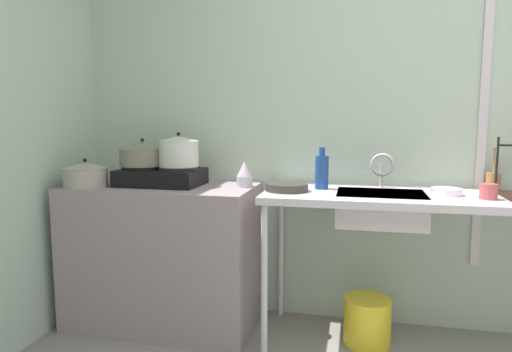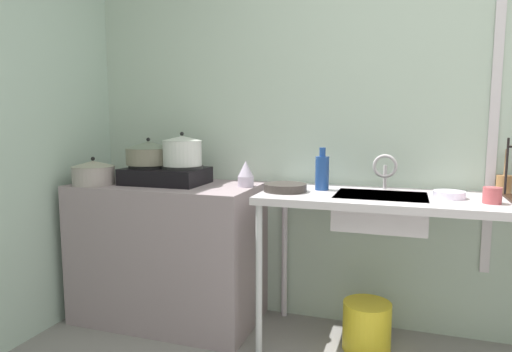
{
  "view_description": "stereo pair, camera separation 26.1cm",
  "coord_description": "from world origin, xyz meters",
  "px_view_note": "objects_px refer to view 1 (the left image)",
  "views": [
    {
      "loc": [
        -0.44,
        -1.17,
        1.28
      ],
      "look_at": [
        -1.01,
        1.35,
        0.95
      ],
      "focal_mm": 31.56,
      "sensor_mm": 36.0,
      "label": 1
    },
    {
      "loc": [
        -0.19,
        -1.1,
        1.28
      ],
      "look_at": [
        -1.01,
        1.35,
        0.95
      ],
      "focal_mm": 31.56,
      "sensor_mm": 36.0,
      "label": 2
    }
  ],
  "objects_px": {
    "pot_beside_stove": "(86,175)",
    "bottle_by_sink": "(322,171)",
    "stove": "(161,176)",
    "pot_on_left_burner": "(143,154)",
    "frying_pan": "(287,187)",
    "sink_basin": "(380,208)",
    "cup_by_rack": "(488,192)",
    "pot_on_right_burner": "(179,151)",
    "utensil_jar": "(493,181)",
    "bucket_on_floor": "(367,321)",
    "percolator": "(245,174)",
    "small_bowl_on_drainboard": "(446,191)",
    "faucet": "(382,166)"
  },
  "relations": [
    {
      "from": "faucet",
      "to": "pot_on_right_burner",
      "type": "bearing_deg",
      "value": -172.66
    },
    {
      "from": "stove",
      "to": "bucket_on_floor",
      "type": "distance_m",
      "value": 1.48
    },
    {
      "from": "pot_beside_stove",
      "to": "sink_basin",
      "type": "height_order",
      "value": "pot_beside_stove"
    },
    {
      "from": "frying_pan",
      "to": "utensil_jar",
      "type": "relative_size",
      "value": 1.0
    },
    {
      "from": "pot_beside_stove",
      "to": "faucet",
      "type": "xyz_separation_m",
      "value": [
        1.71,
        0.33,
        0.06
      ]
    },
    {
      "from": "bucket_on_floor",
      "to": "pot_on_right_burner",
      "type": "bearing_deg",
      "value": 179.68
    },
    {
      "from": "sink_basin",
      "to": "cup_by_rack",
      "type": "distance_m",
      "value": 0.54
    },
    {
      "from": "pot_on_left_burner",
      "to": "bucket_on_floor",
      "type": "distance_m",
      "value": 1.65
    },
    {
      "from": "stove",
      "to": "cup_by_rack",
      "type": "height_order",
      "value": "stove"
    },
    {
      "from": "cup_by_rack",
      "to": "bottle_by_sink",
      "type": "bearing_deg",
      "value": 169.64
    },
    {
      "from": "sink_basin",
      "to": "frying_pan",
      "type": "xyz_separation_m",
      "value": [
        -0.52,
        -0.05,
        0.11
      ]
    },
    {
      "from": "cup_by_rack",
      "to": "small_bowl_on_drainboard",
      "type": "bearing_deg",
      "value": 152.1
    },
    {
      "from": "stove",
      "to": "faucet",
      "type": "relative_size",
      "value": 2.38
    },
    {
      "from": "percolator",
      "to": "bottle_by_sink",
      "type": "height_order",
      "value": "bottle_by_sink"
    },
    {
      "from": "cup_by_rack",
      "to": "small_bowl_on_drainboard",
      "type": "relative_size",
      "value": 0.54
    },
    {
      "from": "pot_on_right_burner",
      "to": "bucket_on_floor",
      "type": "relative_size",
      "value": 0.9
    },
    {
      "from": "pot_on_right_burner",
      "to": "sink_basin",
      "type": "distance_m",
      "value": 1.22
    },
    {
      "from": "pot_on_right_burner",
      "to": "bucket_on_floor",
      "type": "xyz_separation_m",
      "value": [
        1.13,
        -0.01,
        -0.95
      ]
    },
    {
      "from": "faucet",
      "to": "frying_pan",
      "type": "xyz_separation_m",
      "value": [
        -0.52,
        -0.2,
        -0.11
      ]
    },
    {
      "from": "percolator",
      "to": "small_bowl_on_drainboard",
      "type": "bearing_deg",
      "value": -1.98
    },
    {
      "from": "pot_beside_stove",
      "to": "cup_by_rack",
      "type": "distance_m",
      "value": 2.22
    },
    {
      "from": "pot_on_left_burner",
      "to": "faucet",
      "type": "height_order",
      "value": "pot_on_left_burner"
    },
    {
      "from": "pot_beside_stove",
      "to": "cup_by_rack",
      "type": "xyz_separation_m",
      "value": [
        2.22,
        0.09,
        -0.04
      ]
    },
    {
      "from": "stove",
      "to": "pot_beside_stove",
      "type": "height_order",
      "value": "pot_beside_stove"
    },
    {
      "from": "faucet",
      "to": "sink_basin",
      "type": "bearing_deg",
      "value": -93.28
    },
    {
      "from": "frying_pan",
      "to": "stove",
      "type": "bearing_deg",
      "value": 176.29
    },
    {
      "from": "pot_on_right_burner",
      "to": "bottle_by_sink",
      "type": "bearing_deg",
      "value": 4.66
    },
    {
      "from": "pot_on_left_burner",
      "to": "percolator",
      "type": "bearing_deg",
      "value": 4.45
    },
    {
      "from": "pot_on_right_burner",
      "to": "sink_basin",
      "type": "bearing_deg",
      "value": -0.2
    },
    {
      "from": "sink_basin",
      "to": "small_bowl_on_drainboard",
      "type": "relative_size",
      "value": 2.98
    },
    {
      "from": "faucet",
      "to": "bucket_on_floor",
      "type": "height_order",
      "value": "faucet"
    },
    {
      "from": "pot_beside_stove",
      "to": "bottle_by_sink",
      "type": "height_order",
      "value": "bottle_by_sink"
    },
    {
      "from": "pot_on_right_burner",
      "to": "small_bowl_on_drainboard",
      "type": "distance_m",
      "value": 1.53
    },
    {
      "from": "faucet",
      "to": "bottle_by_sink",
      "type": "height_order",
      "value": "bottle_by_sink"
    },
    {
      "from": "percolator",
      "to": "cup_by_rack",
      "type": "xyz_separation_m",
      "value": [
        1.3,
        -0.13,
        -0.04
      ]
    },
    {
      "from": "frying_pan",
      "to": "sink_basin",
      "type": "bearing_deg",
      "value": 5.17
    },
    {
      "from": "utensil_jar",
      "to": "bucket_on_floor",
      "type": "height_order",
      "value": "utensil_jar"
    },
    {
      "from": "stove",
      "to": "cup_by_rack",
      "type": "xyz_separation_m",
      "value": [
        1.82,
        -0.09,
        -0.02
      ]
    },
    {
      "from": "frying_pan",
      "to": "bottle_by_sink",
      "type": "xyz_separation_m",
      "value": [
        0.18,
        0.12,
        0.08
      ]
    },
    {
      "from": "utensil_jar",
      "to": "faucet",
      "type": "bearing_deg",
      "value": -171.56
    },
    {
      "from": "pot_on_left_burner",
      "to": "small_bowl_on_drainboard",
      "type": "relative_size",
      "value": 1.79
    },
    {
      "from": "stove",
      "to": "pot_on_left_burner",
      "type": "height_order",
      "value": "pot_on_left_burner"
    },
    {
      "from": "small_bowl_on_drainboard",
      "to": "utensil_jar",
      "type": "height_order",
      "value": "utensil_jar"
    },
    {
      "from": "faucet",
      "to": "utensil_jar",
      "type": "relative_size",
      "value": 0.86
    },
    {
      "from": "cup_by_rack",
      "to": "sink_basin",
      "type": "bearing_deg",
      "value": 171.05
    },
    {
      "from": "percolator",
      "to": "small_bowl_on_drainboard",
      "type": "distance_m",
      "value": 1.12
    },
    {
      "from": "small_bowl_on_drainboard",
      "to": "utensil_jar",
      "type": "distance_m",
      "value": 0.37
    },
    {
      "from": "frying_pan",
      "to": "bucket_on_floor",
      "type": "height_order",
      "value": "frying_pan"
    },
    {
      "from": "pot_on_left_burner",
      "to": "small_bowl_on_drainboard",
      "type": "distance_m",
      "value": 1.76
    },
    {
      "from": "sink_basin",
      "to": "faucet",
      "type": "height_order",
      "value": "faucet"
    }
  ]
}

